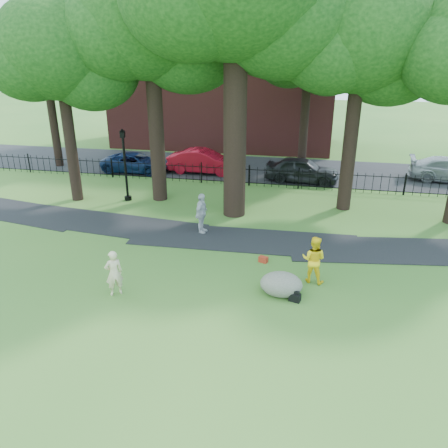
% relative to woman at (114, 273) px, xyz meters
% --- Properties ---
extents(ground, '(120.00, 120.00, 0.00)m').
position_rel_woman_xyz_m(ground, '(2.61, 1.46, -0.83)').
color(ground, '#2E6021').
rests_on(ground, ground).
extents(footpath, '(36.07, 3.85, 0.03)m').
position_rel_woman_xyz_m(footpath, '(3.61, 5.36, -0.83)').
color(footpath, black).
rests_on(footpath, ground).
extents(street, '(80.00, 7.00, 0.02)m').
position_rel_woman_xyz_m(street, '(2.61, 17.46, -0.83)').
color(street, black).
rests_on(street, ground).
extents(iron_fence, '(44.00, 0.04, 1.20)m').
position_rel_woman_xyz_m(iron_fence, '(2.61, 13.46, -0.23)').
color(iron_fence, black).
rests_on(iron_fence, ground).
extents(brick_building, '(18.00, 8.00, 12.00)m').
position_rel_woman_xyz_m(brick_building, '(-1.39, 25.46, 5.17)').
color(brick_building, maroon).
rests_on(brick_building, ground).
extents(tree_row, '(26.82, 7.96, 12.42)m').
position_rel_woman_xyz_m(tree_row, '(3.13, 9.86, 7.33)').
color(tree_row, black).
rests_on(tree_row, ground).
extents(woman, '(0.72, 0.68, 1.65)m').
position_rel_woman_xyz_m(woman, '(0.00, 0.00, 0.00)').
color(woman, beige).
rests_on(woman, ground).
extents(man, '(0.99, 0.84, 1.77)m').
position_rel_woman_xyz_m(man, '(6.64, 2.28, 0.06)').
color(man, yellow).
rests_on(man, ground).
extents(pedestrian, '(0.63, 1.16, 1.88)m').
position_rel_woman_xyz_m(pedestrian, '(1.59, 5.80, 0.11)').
color(pedestrian, '#AEAEB3').
rests_on(pedestrian, ground).
extents(boulder, '(1.78, 1.60, 0.85)m').
position_rel_woman_xyz_m(boulder, '(5.60, 1.18, -0.40)').
color(boulder, slate).
rests_on(boulder, ground).
extents(lamppost, '(0.39, 0.39, 3.96)m').
position_rel_woman_xyz_m(lamppost, '(-3.58, 9.41, 1.11)').
color(lamppost, black).
rests_on(lamppost, ground).
extents(backpack, '(0.43, 0.33, 0.28)m').
position_rel_woman_xyz_m(backpack, '(6.10, 0.80, -0.69)').
color(backpack, black).
rests_on(backpack, ground).
extents(red_bag, '(0.40, 0.32, 0.24)m').
position_rel_woman_xyz_m(red_bag, '(4.72, 3.43, -0.71)').
color(red_bag, maroon).
rests_on(red_bag, ground).
extents(red_sedan, '(4.83, 1.80, 1.58)m').
position_rel_woman_xyz_m(red_sedan, '(-0.80, 15.73, -0.04)').
color(red_sedan, maroon).
rests_on(red_sedan, ground).
extents(navy_van, '(4.57, 2.14, 1.26)m').
position_rel_woman_xyz_m(navy_van, '(-5.40, 15.06, -0.19)').
color(navy_van, '#0E1F47').
rests_on(navy_van, ground).
extents(grey_car, '(4.67, 2.20, 1.55)m').
position_rel_woman_xyz_m(grey_car, '(5.74, 14.96, -0.05)').
color(grey_car, black).
rests_on(grey_car, ground).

